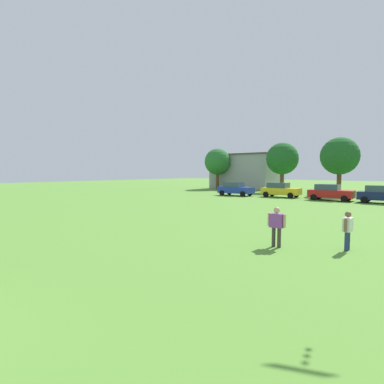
% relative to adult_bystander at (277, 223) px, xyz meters
% --- Properties ---
extents(ground_plane, '(160.00, 160.00, 0.00)m').
position_rel_adult_bystander_xyz_m(ground_plane, '(-2.41, 17.72, -0.95)').
color(ground_plane, '#568C33').
extents(adult_bystander, '(0.76, 0.32, 1.61)m').
position_rel_adult_bystander_xyz_m(adult_bystander, '(0.00, 0.00, 0.00)').
color(adult_bystander, '#3F3833').
rests_on(adult_bystander, ground).
extents(bystander_near_trees, '(0.30, 0.71, 1.50)m').
position_rel_adult_bystander_xyz_m(bystander_near_trees, '(2.34, 1.16, -0.06)').
color(bystander_near_trees, navy).
rests_on(bystander_near_trees, ground).
extents(parked_car_blue_0, '(4.30, 2.02, 1.68)m').
position_rel_adult_bystander_xyz_m(parked_car_blue_0, '(-14.79, 22.11, -0.10)').
color(parked_car_blue_0, '#1E38AD').
rests_on(parked_car_blue_0, ground).
extents(parked_car_yellow_1, '(4.30, 2.02, 1.68)m').
position_rel_adult_bystander_xyz_m(parked_car_yellow_1, '(-9.44, 23.25, -0.10)').
color(parked_car_yellow_1, yellow).
rests_on(parked_car_yellow_1, ground).
extents(parked_car_red_2, '(4.30, 2.02, 1.68)m').
position_rel_adult_bystander_xyz_m(parked_car_red_2, '(-3.75, 22.45, -0.10)').
color(parked_car_red_2, red).
rests_on(parked_car_red_2, ground).
extents(parked_car_navy_3, '(4.30, 2.02, 1.68)m').
position_rel_adult_bystander_xyz_m(parked_car_navy_3, '(0.93, 22.32, -0.10)').
color(parked_car_navy_3, '#141E4C').
rests_on(parked_car_navy_3, ground).
extents(tree_far_left, '(4.36, 4.36, 6.80)m').
position_rel_adult_bystander_xyz_m(tree_far_left, '(-24.22, 32.38, 3.64)').
color(tree_far_left, brown).
rests_on(tree_far_left, ground).
extents(tree_center, '(4.55, 4.55, 7.10)m').
position_rel_adult_bystander_xyz_m(tree_center, '(-12.72, 31.74, 3.84)').
color(tree_center, brown).
rests_on(tree_center, ground).
extents(tree_far_right, '(4.64, 4.64, 7.23)m').
position_rel_adult_bystander_xyz_m(tree_far_right, '(-4.78, 30.42, 3.93)').
color(tree_far_right, brown).
rests_on(tree_far_right, ground).
extents(house_left, '(10.99, 7.85, 5.95)m').
position_rel_adult_bystander_xyz_m(house_left, '(-21.31, 37.12, 2.03)').
color(house_left, '#9999A3').
rests_on(house_left, ground).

